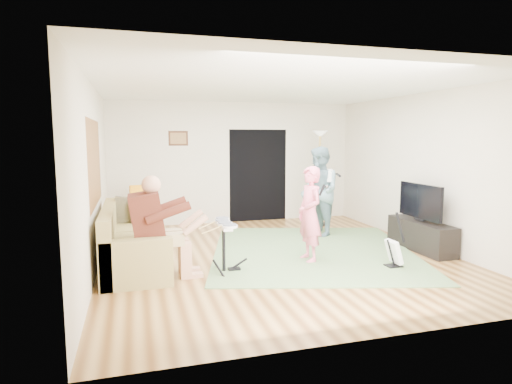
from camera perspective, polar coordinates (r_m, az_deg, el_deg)
floor at (r=7.05m, az=2.82°, el=-8.51°), size 6.00×6.00×0.00m
walls at (r=6.81m, az=2.89°, el=2.49°), size 5.50×6.00×2.70m
ceiling at (r=6.83m, az=2.96°, el=13.85°), size 6.00×6.00×0.00m
window_blinds at (r=6.65m, az=-20.73°, el=3.65°), size 0.00×2.05×2.05m
doorway at (r=9.84m, az=0.28°, el=2.22°), size 2.10×0.00×2.10m
picture_frame at (r=9.46m, az=-10.33°, el=7.06°), size 0.42×0.03×0.32m
area_rug at (r=7.38m, az=7.53°, el=-7.77°), size 4.12×4.36×0.02m
sofa at (r=6.70m, az=-16.51°, el=-7.00°), size 0.92×2.22×0.90m
drummer at (r=6.02m, az=-12.47°, el=-6.01°), size 0.92×0.51×1.42m
drum_kit at (r=6.18m, az=-4.32°, el=-7.64°), size 0.41×0.73×0.75m
singer at (r=6.67m, az=7.17°, el=-2.94°), size 0.39×0.56×1.48m
microphone at (r=6.70m, az=8.79°, el=0.24°), size 0.06×0.06×0.24m
guitarist at (r=8.41m, az=8.46°, el=0.08°), size 0.68×0.86×1.75m
guitar_held at (r=8.47m, az=9.73°, el=2.24°), size 0.32×0.60×0.26m
guitar_spare at (r=6.71m, az=17.97°, el=-7.57°), size 0.30×0.27×0.83m
torchiere_lamp at (r=9.42m, az=8.48°, el=4.12°), size 0.37×0.37×2.06m
dining_chair at (r=8.63m, az=-14.71°, el=-3.40°), size 0.52×0.54×0.99m
tv_cabinet at (r=7.88m, az=21.15°, el=-5.43°), size 0.40×1.40×0.50m
television at (r=7.75m, az=21.06°, el=-1.13°), size 0.06×1.06×0.58m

